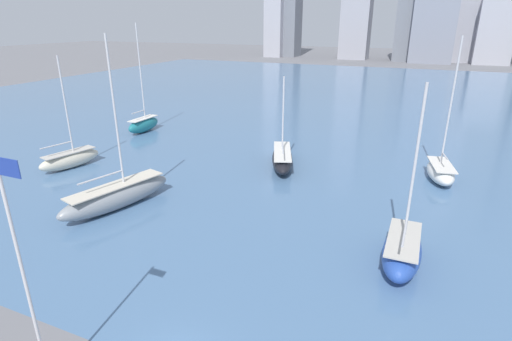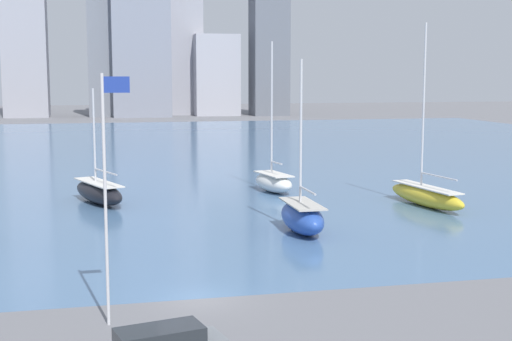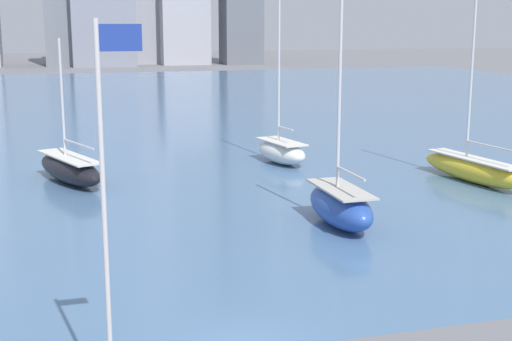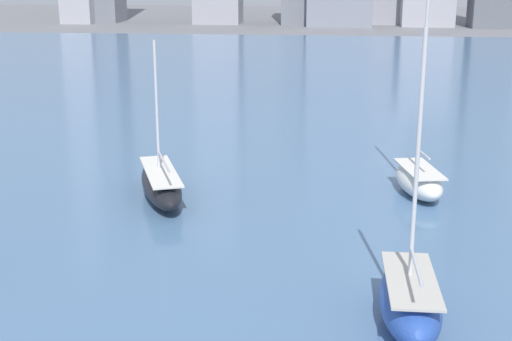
{
  "view_description": "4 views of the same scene",
  "coord_description": "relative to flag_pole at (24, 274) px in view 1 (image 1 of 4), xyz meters",
  "views": [
    {
      "loc": [
        9.43,
        -11.55,
        15.62
      ],
      "look_at": [
        -1.96,
        14.82,
        4.81
      ],
      "focal_mm": 28.0,
      "sensor_mm": 36.0,
      "label": 1
    },
    {
      "loc": [
        -4.9,
        -34.29,
        11.07
      ],
      "look_at": [
        6.94,
        18.12,
        3.95
      ],
      "focal_mm": 50.0,
      "sensor_mm": 36.0,
      "label": 2
    },
    {
      "loc": [
        -5.78,
        -21.79,
        11.12
      ],
      "look_at": [
        3.01,
        8.66,
        4.48
      ],
      "focal_mm": 50.0,
      "sensor_mm": 36.0,
      "label": 3
    },
    {
      "loc": [
        5.69,
        -13.66,
        14.46
      ],
      "look_at": [
        2.63,
        16.06,
        5.81
      ],
      "focal_mm": 50.0,
      "sensor_mm": 36.0,
      "label": 4
    }
  ],
  "objects": [
    {
      "name": "flag_pole",
      "position": [
        0.0,
        0.0,
        0.0
      ],
      "size": [
        1.24,
        0.14,
        11.21
      ],
      "color": "silver",
      "rests_on": "ground_plane"
    },
    {
      "name": "sailboat_cream",
      "position": [
        -22.13,
        21.94,
        -5.05
      ],
      "size": [
        3.42,
        7.26,
        12.25
      ],
      "rotation": [
        0.0,
        0.0,
        -0.23
      ],
      "color": "beige",
      "rests_on": "harbor_water"
    },
    {
      "name": "sailboat_teal",
      "position": [
        -24.42,
        37.85,
        -4.88
      ],
      "size": [
        1.96,
        6.33,
        15.35
      ],
      "rotation": [
        0.0,
        0.0,
        -0.02
      ],
      "color": "#1E757F",
      "rests_on": "harbor_water"
    },
    {
      "name": "sailboat_white",
      "position": [
        16.19,
        34.25,
        -5.06
      ],
      "size": [
        3.62,
        6.65,
        14.33
      ],
      "rotation": [
        0.0,
        0.0,
        0.2
      ],
      "color": "white",
      "rests_on": "harbor_water"
    },
    {
      "name": "sailboat_blue",
      "position": [
        13.77,
        16.32,
        -4.93
      ],
      "size": [
        2.51,
        6.73,
        12.26
      ],
      "rotation": [
        0.0,
        0.0,
        -0.0
      ],
      "color": "#284CA8",
      "rests_on": "harbor_water"
    },
    {
      "name": "sailboat_black",
      "position": [
        -0.28,
        31.68,
        -5.08
      ],
      "size": [
        5.33,
        9.25,
        10.03
      ],
      "rotation": [
        0.0,
        0.0,
        0.36
      ],
      "color": "black",
      "rests_on": "harbor_water"
    },
    {
      "name": "harbor_water",
      "position": [
        4.51,
        72.82,
        -6.09
      ],
      "size": [
        180.0,
        140.0,
        0.0
      ],
      "color": "#4C7099",
      "rests_on": "ground_plane"
    },
    {
      "name": "sailboat_gray",
      "position": [
        -10.03,
        15.88,
        -4.91
      ],
      "size": [
        5.05,
        11.04,
        14.72
      ],
      "rotation": [
        0.0,
        0.0,
        -0.27
      ],
      "color": "gray",
      "rests_on": "harbor_water"
    }
  ]
}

